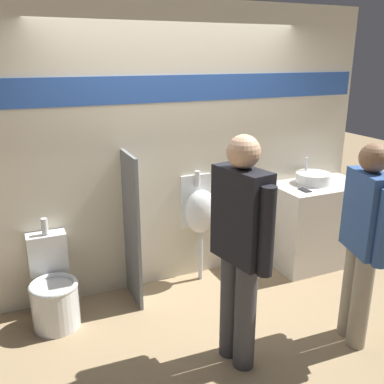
{
  "coord_description": "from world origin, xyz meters",
  "views": [
    {
      "loc": [
        -1.47,
        -3.16,
        2.21
      ],
      "look_at": [
        0.0,
        0.17,
        1.05
      ],
      "focal_mm": 40.0,
      "sensor_mm": 36.0,
      "label": 1
    }
  ],
  "objects_px": {
    "person_with_lanyard": "(240,244)",
    "urinal_near_counter": "(200,211)",
    "person_in_vest": "(363,238)",
    "toilet": "(54,292)",
    "sink_basin": "(313,178)",
    "cell_phone": "(305,190)"
  },
  "relations": [
    {
      "from": "sink_basin",
      "to": "cell_phone",
      "type": "xyz_separation_m",
      "value": [
        -0.25,
        -0.18,
        -0.05
      ]
    },
    {
      "from": "sink_basin",
      "to": "toilet",
      "type": "relative_size",
      "value": 0.41
    },
    {
      "from": "cell_phone",
      "to": "urinal_near_counter",
      "type": "distance_m",
      "value": 1.08
    },
    {
      "from": "sink_basin",
      "to": "urinal_near_counter",
      "type": "xyz_separation_m",
      "value": [
        -1.28,
        0.11,
        -0.22
      ]
    },
    {
      "from": "cell_phone",
      "to": "toilet",
      "type": "distance_m",
      "value": 2.57
    },
    {
      "from": "person_with_lanyard",
      "to": "urinal_near_counter",
      "type": "bearing_deg",
      "value": -23.14
    },
    {
      "from": "sink_basin",
      "to": "person_in_vest",
      "type": "relative_size",
      "value": 0.23
    },
    {
      "from": "toilet",
      "to": "person_with_lanyard",
      "type": "distance_m",
      "value": 1.73
    },
    {
      "from": "person_with_lanyard",
      "to": "sink_basin",
      "type": "bearing_deg",
      "value": -64.78
    },
    {
      "from": "urinal_near_counter",
      "to": "person_in_vest",
      "type": "height_order",
      "value": "person_in_vest"
    },
    {
      "from": "cell_phone",
      "to": "toilet",
      "type": "bearing_deg",
      "value": 177.63
    },
    {
      "from": "person_in_vest",
      "to": "person_with_lanyard",
      "type": "bearing_deg",
      "value": 96.73
    },
    {
      "from": "sink_basin",
      "to": "toilet",
      "type": "bearing_deg",
      "value": -178.44
    },
    {
      "from": "person_in_vest",
      "to": "urinal_near_counter",
      "type": "bearing_deg",
      "value": 43.24
    },
    {
      "from": "person_in_vest",
      "to": "sink_basin",
      "type": "bearing_deg",
      "value": -7.18
    },
    {
      "from": "person_in_vest",
      "to": "person_with_lanyard",
      "type": "height_order",
      "value": "person_with_lanyard"
    },
    {
      "from": "cell_phone",
      "to": "urinal_near_counter",
      "type": "height_order",
      "value": "urinal_near_counter"
    },
    {
      "from": "person_in_vest",
      "to": "person_with_lanyard",
      "type": "distance_m",
      "value": 0.99
    },
    {
      "from": "cell_phone",
      "to": "person_with_lanyard",
      "type": "distance_m",
      "value": 1.61
    },
    {
      "from": "sink_basin",
      "to": "urinal_near_counter",
      "type": "distance_m",
      "value": 1.3
    },
    {
      "from": "toilet",
      "to": "cell_phone",
      "type": "bearing_deg",
      "value": -2.37
    },
    {
      "from": "sink_basin",
      "to": "cell_phone",
      "type": "bearing_deg",
      "value": -144.25
    }
  ]
}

